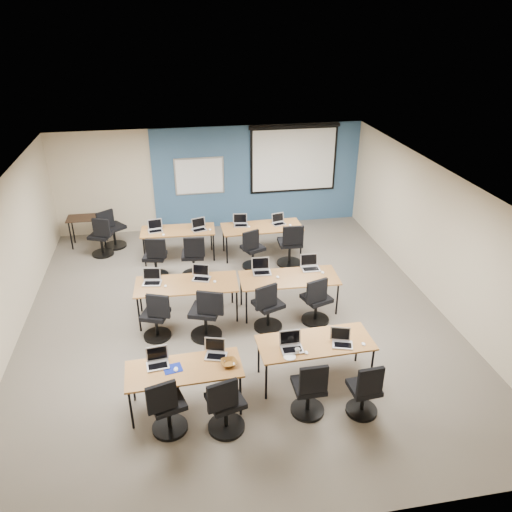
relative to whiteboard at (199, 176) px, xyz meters
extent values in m
cube|color=#6B6354|center=(0.30, -4.43, -1.45)|extent=(8.00, 9.00, 0.02)
cube|color=white|center=(0.30, -4.43, 1.25)|extent=(8.00, 9.00, 0.02)
cube|color=beige|center=(0.30, 0.07, -0.10)|extent=(8.00, 0.04, 2.70)
cube|color=beige|center=(0.30, -8.93, -0.10)|extent=(8.00, 0.04, 2.70)
cube|color=beige|center=(-3.70, -4.43, -0.10)|extent=(0.04, 9.00, 2.70)
cube|color=beige|center=(4.30, -4.43, -0.10)|extent=(0.04, 9.00, 2.70)
cube|color=#3D5977|center=(1.55, 0.04, -0.10)|extent=(5.50, 0.04, 2.70)
cube|color=#B7BEC3|center=(0.00, 0.00, 0.00)|extent=(1.28, 0.02, 0.98)
cube|color=white|center=(0.00, -0.01, 0.00)|extent=(1.20, 0.02, 0.90)
cube|color=black|center=(2.50, -0.02, 0.35)|extent=(2.32, 0.03, 1.82)
cube|color=white|center=(2.50, -0.03, 0.31)|extent=(2.20, 0.02, 1.62)
cylinder|color=black|center=(2.50, -0.03, 1.19)|extent=(2.40, 0.10, 0.10)
cube|color=brown|center=(-0.77, -6.75, -0.73)|extent=(1.67, 0.70, 0.03)
cylinder|color=black|center=(-1.55, -7.04, -1.10)|extent=(0.04, 0.04, 0.70)
cylinder|color=black|center=(0.00, -7.04, -1.10)|extent=(0.04, 0.04, 0.70)
cylinder|color=black|center=(-1.55, -6.46, -1.10)|extent=(0.04, 0.04, 0.70)
cylinder|color=black|center=(0.00, -6.46, -1.10)|extent=(0.04, 0.04, 0.70)
cube|color=brown|center=(1.27, -6.47, -0.73)|extent=(1.80, 0.75, 0.03)
cylinder|color=black|center=(0.43, -6.78, -1.10)|extent=(0.04, 0.04, 0.70)
cylinder|color=black|center=(2.11, -6.78, -1.10)|extent=(0.04, 0.04, 0.70)
cylinder|color=black|center=(0.43, -6.16, -1.10)|extent=(0.04, 0.04, 0.70)
cylinder|color=black|center=(2.11, -6.16, -1.10)|extent=(0.04, 0.04, 0.70)
cube|color=#976C43|center=(-0.61, -4.28, -0.73)|extent=(1.93, 0.80, 0.03)
cylinder|color=black|center=(-1.51, -4.63, -1.10)|extent=(0.04, 0.04, 0.70)
cylinder|color=black|center=(0.30, -4.63, -1.10)|extent=(0.04, 0.04, 0.70)
cylinder|color=black|center=(-1.51, -3.94, -1.10)|extent=(0.04, 0.04, 0.70)
cylinder|color=black|center=(0.30, -3.94, -1.10)|extent=(0.04, 0.04, 0.70)
cube|color=olive|center=(1.35, -4.39, -0.73)|extent=(1.89, 0.79, 0.03)
cylinder|color=black|center=(0.46, -4.72, -1.10)|extent=(0.04, 0.04, 0.70)
cylinder|color=black|center=(2.24, -4.72, -1.10)|extent=(0.04, 0.04, 0.70)
cylinder|color=black|center=(0.46, -4.05, -1.10)|extent=(0.04, 0.04, 0.70)
cylinder|color=black|center=(2.24, -4.05, -1.10)|extent=(0.04, 0.04, 0.70)
cube|color=olive|center=(-0.67, -1.73, -0.73)|extent=(1.71, 0.71, 0.03)
cylinder|color=black|center=(-1.46, -2.02, -1.10)|extent=(0.04, 0.04, 0.70)
cylinder|color=black|center=(0.12, -2.02, -1.10)|extent=(0.04, 0.04, 0.70)
cylinder|color=black|center=(-1.46, -1.43, -1.10)|extent=(0.04, 0.04, 0.70)
cylinder|color=black|center=(0.12, -1.43, -1.10)|extent=(0.04, 0.04, 0.70)
cube|color=#9F6847|center=(1.30, -1.87, -0.73)|extent=(1.89, 0.79, 0.03)
cylinder|color=black|center=(0.41, -2.21, -1.10)|extent=(0.04, 0.04, 0.70)
cylinder|color=black|center=(2.18, -2.21, -1.10)|extent=(0.04, 0.04, 0.70)
cylinder|color=black|center=(0.41, -1.54, -1.10)|extent=(0.04, 0.04, 0.70)
cylinder|color=black|center=(2.18, -1.54, -1.10)|extent=(0.04, 0.04, 0.70)
cube|color=#B2B2B7|center=(-1.14, -6.63, -0.71)|extent=(0.32, 0.23, 0.02)
cube|color=black|center=(-1.14, -6.65, -0.70)|extent=(0.27, 0.13, 0.00)
cube|color=#B2B2B7|center=(-1.14, -6.51, -0.59)|extent=(0.32, 0.06, 0.22)
cube|color=black|center=(-1.14, -6.51, -0.59)|extent=(0.28, 0.04, 0.18)
ellipsoid|color=white|center=(-0.89, -6.76, -0.71)|extent=(0.08, 0.11, 0.04)
cylinder|color=black|center=(-1.04, -7.14, -1.42)|extent=(0.51, 0.51, 0.05)
cylinder|color=black|center=(-1.04, -7.14, -1.22)|extent=(0.06, 0.06, 0.45)
cube|color=black|center=(-1.04, -7.14, -0.96)|extent=(0.45, 0.45, 0.08)
cube|color=black|center=(-1.09, -7.34, -0.68)|extent=(0.41, 0.06, 0.44)
cube|color=#ADADBB|center=(-0.29, -6.57, -0.71)|extent=(0.31, 0.23, 0.02)
cube|color=black|center=(-0.29, -6.59, -0.70)|extent=(0.27, 0.13, 0.00)
cube|color=#ADADBB|center=(-0.29, -6.44, -0.59)|extent=(0.31, 0.06, 0.22)
cube|color=black|center=(-0.29, -6.45, -0.59)|extent=(0.27, 0.04, 0.18)
ellipsoid|color=white|center=(-0.04, -6.79, -0.71)|extent=(0.06, 0.09, 0.03)
cylinder|color=black|center=(-0.24, -7.27, -1.42)|extent=(0.53, 0.53, 0.05)
cylinder|color=black|center=(-0.24, -7.27, -1.21)|extent=(0.06, 0.06, 0.47)
cube|color=black|center=(-0.24, -7.27, -0.94)|extent=(0.47, 0.47, 0.08)
cube|color=black|center=(-0.30, -7.47, -0.66)|extent=(0.43, 0.06, 0.44)
cube|color=#B2B2C0|center=(0.86, -6.61, -0.71)|extent=(0.33, 0.24, 0.02)
cube|color=black|center=(0.86, -6.63, -0.70)|extent=(0.28, 0.14, 0.00)
cube|color=#B2B2C0|center=(0.86, -6.47, -0.58)|extent=(0.33, 0.06, 0.23)
cube|color=black|center=(0.86, -6.48, -0.58)|extent=(0.29, 0.04, 0.19)
ellipsoid|color=white|center=(1.06, -6.72, -0.71)|extent=(0.07, 0.10, 0.03)
cylinder|color=black|center=(0.99, -7.15, -1.42)|extent=(0.50, 0.50, 0.05)
cylinder|color=black|center=(0.99, -7.15, -1.23)|extent=(0.06, 0.06, 0.44)
cube|color=black|center=(0.99, -7.15, -0.97)|extent=(0.44, 0.44, 0.08)
cube|color=black|center=(0.99, -7.35, -0.69)|extent=(0.41, 0.06, 0.44)
cube|color=#BABAC2|center=(1.65, -6.63, -0.71)|extent=(0.31, 0.22, 0.02)
cube|color=black|center=(1.65, -6.65, -0.70)|extent=(0.26, 0.13, 0.00)
cube|color=#BABAC2|center=(1.65, -6.51, -0.59)|extent=(0.31, 0.06, 0.21)
cube|color=black|center=(1.65, -6.52, -0.59)|extent=(0.27, 0.04, 0.17)
ellipsoid|color=white|center=(1.98, -6.67, -0.71)|extent=(0.08, 0.10, 0.03)
cylinder|color=black|center=(1.78, -7.30, -1.42)|extent=(0.47, 0.47, 0.05)
cylinder|color=black|center=(1.78, -7.30, -1.24)|extent=(0.06, 0.06, 0.42)
cube|color=black|center=(1.78, -7.30, -0.99)|extent=(0.42, 0.42, 0.08)
cube|color=black|center=(1.76, -7.49, -0.71)|extent=(0.38, 0.06, 0.44)
cube|color=#B1B1B7|center=(-1.24, -4.18, -0.71)|extent=(0.34, 0.25, 0.02)
cube|color=black|center=(-1.24, -4.20, -0.70)|extent=(0.29, 0.14, 0.00)
cube|color=#B1B1B7|center=(-1.24, -4.04, -0.58)|extent=(0.34, 0.06, 0.23)
cube|color=black|center=(-1.24, -4.05, -0.58)|extent=(0.30, 0.04, 0.19)
ellipsoid|color=white|center=(-1.00, -4.33, -0.71)|extent=(0.08, 0.10, 0.03)
cylinder|color=black|center=(-1.21, -4.86, -1.42)|extent=(0.50, 0.50, 0.05)
cylinder|color=black|center=(-1.21, -4.86, -1.23)|extent=(0.06, 0.06, 0.44)
cube|color=black|center=(-1.21, -4.86, -0.97)|extent=(0.44, 0.44, 0.08)
cube|color=black|center=(-1.13, -5.05, -0.69)|extent=(0.41, 0.06, 0.44)
cube|color=#ABABAF|center=(-0.31, -4.17, -0.71)|extent=(0.33, 0.24, 0.02)
cube|color=black|center=(-0.31, -4.19, -0.70)|extent=(0.28, 0.14, 0.00)
cube|color=#ABABAF|center=(-0.31, -4.04, -0.58)|extent=(0.33, 0.06, 0.23)
cube|color=black|center=(-0.31, -4.05, -0.58)|extent=(0.29, 0.04, 0.19)
ellipsoid|color=white|center=(-0.08, -4.32, -0.71)|extent=(0.06, 0.10, 0.03)
cylinder|color=black|center=(-0.33, -4.99, -1.42)|extent=(0.58, 0.58, 0.05)
cylinder|color=black|center=(-0.33, -4.99, -1.19)|extent=(0.06, 0.06, 0.51)
cube|color=black|center=(-0.33, -4.99, -0.90)|extent=(0.51, 0.51, 0.08)
cube|color=black|center=(-0.25, -5.21, -0.62)|extent=(0.47, 0.06, 0.44)
cube|color=beige|center=(0.87, -4.14, -0.71)|extent=(0.35, 0.26, 0.02)
cube|color=black|center=(0.87, -4.16, -0.70)|extent=(0.30, 0.15, 0.00)
cube|color=beige|center=(0.87, -4.00, -0.57)|extent=(0.35, 0.06, 0.24)
cube|color=black|center=(0.87, -4.01, -0.57)|extent=(0.31, 0.05, 0.20)
ellipsoid|color=white|center=(1.13, -4.36, -0.71)|extent=(0.09, 0.11, 0.03)
cylinder|color=black|center=(0.84, -4.92, -1.42)|extent=(0.53, 0.53, 0.05)
cylinder|color=black|center=(0.84, -4.92, -1.21)|extent=(0.06, 0.06, 0.47)
cube|color=black|center=(0.84, -4.92, -0.94)|extent=(0.47, 0.47, 0.08)
cube|color=black|center=(0.76, -5.12, -0.66)|extent=(0.43, 0.06, 0.44)
cube|color=#BABAC3|center=(1.85, -4.16, -0.71)|extent=(0.35, 0.26, 0.02)
cube|color=black|center=(1.85, -4.18, -0.70)|extent=(0.30, 0.15, 0.00)
cube|color=#BABAC3|center=(1.85, -4.02, -0.57)|extent=(0.35, 0.07, 0.24)
cube|color=black|center=(1.85, -4.03, -0.57)|extent=(0.31, 0.05, 0.20)
ellipsoid|color=white|center=(2.04, -4.34, -0.71)|extent=(0.07, 0.10, 0.04)
cylinder|color=black|center=(1.77, -4.88, -1.42)|extent=(0.53, 0.53, 0.05)
cylinder|color=black|center=(1.77, -4.88, -1.22)|extent=(0.06, 0.06, 0.47)
cube|color=black|center=(1.77, -4.88, -0.94)|extent=(0.47, 0.47, 0.08)
cube|color=black|center=(1.70, -5.08, -0.66)|extent=(0.43, 0.06, 0.44)
cube|color=#9F9FA9|center=(-1.19, -1.73, -0.71)|extent=(0.33, 0.24, 0.02)
cube|color=black|center=(-1.19, -1.75, -0.70)|extent=(0.28, 0.14, 0.00)
cube|color=#9F9FA9|center=(-1.19, -1.60, -0.58)|extent=(0.33, 0.06, 0.23)
cube|color=black|center=(-1.19, -1.61, -0.58)|extent=(0.29, 0.04, 0.19)
ellipsoid|color=white|center=(-1.00, -1.97, -0.71)|extent=(0.06, 0.10, 0.03)
cylinder|color=black|center=(-1.22, -2.55, -1.42)|extent=(0.52, 0.52, 0.05)
cylinder|color=black|center=(-1.22, -2.55, -1.22)|extent=(0.06, 0.06, 0.46)
cube|color=black|center=(-1.22, -2.55, -0.95)|extent=(0.46, 0.46, 0.08)
cube|color=black|center=(-1.17, -2.76, -0.67)|extent=(0.42, 0.06, 0.44)
cube|color=#ACACB2|center=(-0.18, -1.84, -0.71)|extent=(0.33, 0.24, 0.02)
cube|color=black|center=(-0.18, -1.86, -0.70)|extent=(0.28, 0.14, 0.00)
cube|color=#ACACB2|center=(-0.18, -1.71, -0.58)|extent=(0.33, 0.06, 0.23)
cube|color=black|center=(-0.18, -1.72, -0.58)|extent=(0.29, 0.04, 0.19)
ellipsoid|color=white|center=(0.07, -1.87, -0.71)|extent=(0.08, 0.11, 0.03)
cylinder|color=black|center=(-0.39, -2.67, -1.42)|extent=(0.55, 0.55, 0.05)
cylinder|color=black|center=(-0.39, -2.67, -1.21)|extent=(0.06, 0.06, 0.48)
cube|color=black|center=(-0.39, -2.67, -0.93)|extent=(0.48, 0.48, 0.08)
cube|color=black|center=(-0.36, -2.88, -0.65)|extent=(0.44, 0.06, 0.44)
cube|color=#AEAEB0|center=(0.82, -1.75, -0.71)|extent=(0.33, 0.24, 0.02)
cube|color=black|center=(0.82, -1.77, -0.70)|extent=(0.28, 0.14, 0.00)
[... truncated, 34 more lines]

